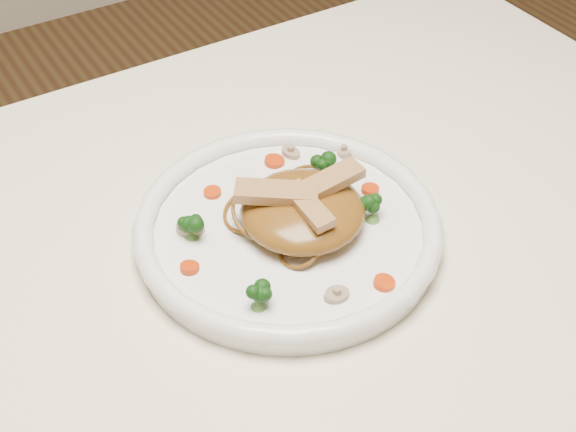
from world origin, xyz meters
TOP-DOWN VIEW (x-y plane):
  - table at (0.00, 0.00)m, footprint 1.20×0.80m
  - plate at (0.08, 0.03)m, footprint 0.30×0.30m
  - noodle_mound at (0.09, 0.03)m, footprint 0.15×0.15m
  - chicken_a at (0.12, 0.03)m, footprint 0.07×0.03m
  - chicken_b at (0.07, 0.04)m, footprint 0.08×0.07m
  - chicken_c at (0.08, 0.01)m, footprint 0.02×0.06m
  - broccoli_0 at (0.15, 0.08)m, footprint 0.03×0.03m
  - broccoli_1 at (-0.01, 0.07)m, footprint 0.03×0.03m
  - broccoli_2 at (0.00, -0.04)m, footprint 0.03×0.03m
  - broccoli_3 at (0.15, -0.00)m, footprint 0.03×0.03m
  - carrot_0 at (0.12, 0.12)m, footprint 0.02×0.02m
  - carrot_1 at (-0.03, 0.03)m, footprint 0.02×0.02m
  - carrot_2 at (0.17, 0.03)m, footprint 0.02×0.02m
  - carrot_3 at (0.04, 0.11)m, footprint 0.02×0.02m
  - carrot_4 at (0.11, -0.08)m, footprint 0.02×0.02m
  - mushroom_0 at (0.07, -0.07)m, footprint 0.02×0.02m
  - mushroom_1 at (0.19, 0.10)m, footprint 0.03×0.03m
  - mushroom_2 at (-0.01, 0.07)m, footprint 0.04×0.04m
  - mushroom_3 at (0.14, 0.12)m, footprint 0.03×0.03m

SIDE VIEW (x-z plane):
  - table at x=0.00m, z-range 0.28..1.03m
  - plate at x=0.08m, z-range 0.75..0.77m
  - carrot_0 at x=0.12m, z-range 0.77..0.77m
  - carrot_1 at x=-0.03m, z-range 0.77..0.77m
  - carrot_2 at x=0.17m, z-range 0.77..0.77m
  - carrot_3 at x=0.04m, z-range 0.77..0.77m
  - carrot_4 at x=0.11m, z-range 0.77..0.77m
  - mushroom_0 at x=0.07m, z-range 0.77..0.77m
  - mushroom_1 at x=0.19m, z-range 0.77..0.77m
  - mushroom_2 at x=-0.01m, z-range 0.77..0.77m
  - mushroom_3 at x=0.14m, z-range 0.77..0.77m
  - broccoli_1 at x=-0.01m, z-range 0.77..0.79m
  - broccoli_0 at x=0.15m, z-range 0.77..0.80m
  - broccoli_2 at x=0.00m, z-range 0.77..0.80m
  - broccoli_3 at x=0.15m, z-range 0.77..0.80m
  - noodle_mound at x=0.09m, z-range 0.76..0.80m
  - chicken_c at x=0.08m, z-range 0.80..0.81m
  - chicken_a at x=0.12m, z-range 0.80..0.81m
  - chicken_b at x=0.07m, z-range 0.80..0.81m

